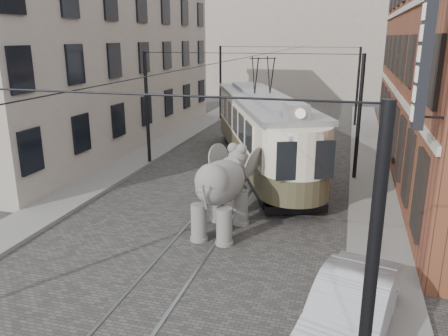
% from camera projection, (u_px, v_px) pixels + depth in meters
% --- Properties ---
extents(ground, '(120.00, 120.00, 0.00)m').
position_uv_depth(ground, '(216.00, 214.00, 17.65)').
color(ground, '#454240').
extents(tram_rails, '(1.54, 80.00, 0.02)m').
position_uv_depth(tram_rails, '(216.00, 214.00, 17.65)').
color(tram_rails, slate).
rests_on(tram_rails, ground).
extents(sidewalk_right, '(2.00, 60.00, 0.15)m').
position_uv_depth(sidewalk_right, '(376.00, 230.00, 16.07)').
color(sidewalk_right, slate).
rests_on(sidewalk_right, ground).
extents(sidewalk_left, '(2.00, 60.00, 0.15)m').
position_uv_depth(sidewalk_left, '(71.00, 197.00, 19.32)').
color(sidewalk_left, slate).
rests_on(sidewalk_left, ground).
extents(stucco_building, '(7.00, 24.00, 10.00)m').
position_uv_depth(stucco_building, '(94.00, 65.00, 28.34)').
color(stucco_building, gray).
rests_on(stucco_building, ground).
extents(distant_block, '(28.00, 10.00, 14.00)m').
position_uv_depth(distant_block, '(314.00, 34.00, 52.63)').
color(distant_block, gray).
rests_on(distant_block, ground).
extents(catenary, '(11.00, 30.20, 6.00)m').
position_uv_depth(catenary, '(242.00, 117.00, 21.48)').
color(catenary, black).
rests_on(catenary, ground).
extents(tram, '(8.29, 14.45, 5.72)m').
position_uv_depth(tram, '(262.00, 113.00, 23.44)').
color(tram, beige).
rests_on(tram, ground).
extents(elephant, '(2.92, 4.87, 2.88)m').
position_uv_depth(elephant, '(221.00, 194.00, 15.72)').
color(elephant, slate).
rests_on(elephant, ground).
extents(parked_car, '(2.58, 4.86, 1.52)m').
position_uv_depth(parked_car, '(350.00, 311.00, 10.15)').
color(parked_car, '#A2A1A6').
rests_on(parked_car, ground).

